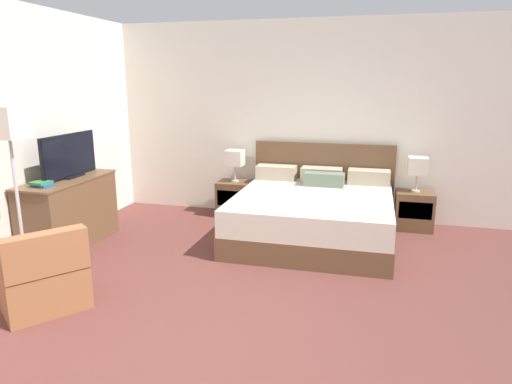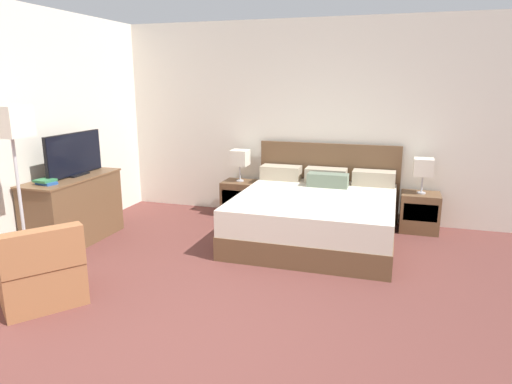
% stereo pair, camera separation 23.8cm
% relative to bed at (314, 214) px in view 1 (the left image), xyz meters
% --- Properties ---
extents(ground_plane, '(11.54, 11.54, 0.00)m').
position_rel_bed_xyz_m(ground_plane, '(-0.55, -2.83, -0.33)').
color(ground_plane, brown).
extents(wall_back, '(6.42, 0.06, 2.85)m').
position_rel_bed_xyz_m(wall_back, '(-0.55, 1.04, 1.10)').
color(wall_back, silver).
rests_on(wall_back, ground).
extents(wall_left, '(0.06, 5.65, 2.85)m').
position_rel_bed_xyz_m(wall_left, '(-3.19, -1.21, 1.10)').
color(wall_left, silver).
rests_on(wall_left, ground).
extents(bed, '(2.02, 2.06, 1.12)m').
position_rel_bed_xyz_m(bed, '(0.00, 0.00, 0.00)').
color(bed, brown).
rests_on(bed, ground).
extents(nightstand_left, '(0.50, 0.43, 0.53)m').
position_rel_bed_xyz_m(nightstand_left, '(-1.28, 0.74, -0.06)').
color(nightstand_left, brown).
rests_on(nightstand_left, ground).
extents(nightstand_right, '(0.50, 0.43, 0.53)m').
position_rel_bed_xyz_m(nightstand_right, '(1.28, 0.74, -0.06)').
color(nightstand_right, brown).
rests_on(nightstand_right, ground).
extents(table_lamp_left, '(0.25, 0.25, 0.47)m').
position_rel_bed_xyz_m(table_lamp_left, '(-1.28, 0.74, 0.55)').
color(table_lamp_left, '#B7B7BC').
rests_on(table_lamp_left, nightstand_left).
extents(table_lamp_right, '(0.25, 0.25, 0.47)m').
position_rel_bed_xyz_m(table_lamp_right, '(1.28, 0.74, 0.55)').
color(table_lamp_right, '#B7B7BC').
rests_on(table_lamp_right, nightstand_right).
extents(dresser, '(0.53, 1.34, 0.84)m').
position_rel_bed_xyz_m(dresser, '(-2.88, -1.01, 0.11)').
color(dresser, brown).
rests_on(dresser, ground).
extents(tv, '(0.18, 0.98, 0.53)m').
position_rel_bed_xyz_m(tv, '(-2.87, -0.91, 0.78)').
color(tv, black).
rests_on(tv, dresser).
extents(book_red_cover, '(0.25, 0.19, 0.03)m').
position_rel_bed_xyz_m(book_red_cover, '(-2.86, -1.44, 0.53)').
color(book_red_cover, '#234C8E').
rests_on(book_red_cover, dresser).
extents(book_blue_cover, '(0.22, 0.20, 0.03)m').
position_rel_bed_xyz_m(book_blue_cover, '(-2.88, -1.44, 0.56)').
color(book_blue_cover, '#2D7042').
rests_on(book_blue_cover, book_red_cover).
extents(armchair_by_window, '(0.96, 0.96, 0.76)m').
position_rel_bed_xyz_m(armchair_by_window, '(-2.10, -2.46, -0.04)').
color(armchair_by_window, '#935B38').
rests_on(armchair_by_window, ground).
extents(floor_lamp, '(0.31, 0.31, 1.76)m').
position_rel_bed_xyz_m(floor_lamp, '(-2.63, -2.07, 1.16)').
color(floor_lamp, '#B7B7BC').
rests_on(floor_lamp, ground).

